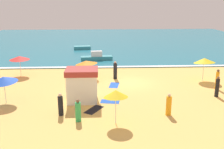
{
  "coord_description": "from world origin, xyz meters",
  "views": [
    {
      "loc": [
        -2.82,
        -24.57,
        7.87
      ],
      "look_at": [
        -1.68,
        0.32,
        0.8
      ],
      "focal_mm": 41.63,
      "sensor_mm": 36.0,
      "label": 1
    }
  ],
  "objects_px": {
    "beach_umbrella_0": "(86,62)",
    "beachgoer_3": "(78,111)",
    "beach_umbrella_7": "(4,79)",
    "beachgoer_1": "(61,105)",
    "beach_umbrella_2": "(116,94)",
    "beachgoer_2": "(115,71)",
    "beachgoer_9": "(169,105)",
    "lifeguard_cabana": "(82,85)",
    "beach_umbrella_4": "(19,58)",
    "small_boat_0": "(82,48)",
    "beachgoer_0": "(217,87)",
    "beachgoer_6": "(217,80)",
    "beach_umbrella_3": "(204,60)",
    "small_boat_1": "(97,57)"
  },
  "relations": [
    {
      "from": "beach_umbrella_0",
      "to": "beachgoer_3",
      "type": "height_order",
      "value": "beach_umbrella_0"
    },
    {
      "from": "small_boat_1",
      "to": "beachgoer_0",
      "type": "bearing_deg",
      "value": -54.28
    },
    {
      "from": "small_boat_0",
      "to": "beachgoer_2",
      "type": "bearing_deg",
      "value": -75.05
    },
    {
      "from": "beachgoer_1",
      "to": "small_boat_1",
      "type": "xyz_separation_m",
      "value": [
        2.35,
        17.6,
        -0.28
      ]
    },
    {
      "from": "beach_umbrella_2",
      "to": "beach_umbrella_4",
      "type": "distance_m",
      "value": 15.43
    },
    {
      "from": "beach_umbrella_4",
      "to": "beach_umbrella_0",
      "type": "bearing_deg",
      "value": -10.51
    },
    {
      "from": "beachgoer_1",
      "to": "beachgoer_6",
      "type": "xyz_separation_m",
      "value": [
        13.59,
        5.13,
        0.14
      ]
    },
    {
      "from": "beach_umbrella_0",
      "to": "beachgoer_2",
      "type": "xyz_separation_m",
      "value": [
        3.01,
        -0.38,
        -0.83
      ]
    },
    {
      "from": "beach_umbrella_3",
      "to": "beachgoer_2",
      "type": "bearing_deg",
      "value": 173.79
    },
    {
      "from": "beach_umbrella_4",
      "to": "beachgoer_3",
      "type": "xyz_separation_m",
      "value": [
        7.17,
        -11.57,
        -1.24
      ]
    },
    {
      "from": "beachgoer_1",
      "to": "beachgoer_3",
      "type": "relative_size",
      "value": 1.05
    },
    {
      "from": "beachgoer_6",
      "to": "small_boat_0",
      "type": "xyz_separation_m",
      "value": [
        -13.75,
        20.73,
        -0.55
      ]
    },
    {
      "from": "beach_umbrella_0",
      "to": "beach_umbrella_7",
      "type": "distance_m",
      "value": 9.03
    },
    {
      "from": "beach_umbrella_7",
      "to": "beachgoer_1",
      "type": "bearing_deg",
      "value": -28.39
    },
    {
      "from": "beach_umbrella_0",
      "to": "beach_umbrella_3",
      "type": "height_order",
      "value": "beach_umbrella_3"
    },
    {
      "from": "beachgoer_3",
      "to": "beachgoer_9",
      "type": "xyz_separation_m",
      "value": [
        6.35,
        0.71,
        0.02
      ]
    },
    {
      "from": "beachgoer_1",
      "to": "beachgoer_3",
      "type": "xyz_separation_m",
      "value": [
        1.32,
        -1.04,
        -0.05
      ]
    },
    {
      "from": "beach_umbrella_2",
      "to": "beachgoer_9",
      "type": "relative_size",
      "value": 1.5
    },
    {
      "from": "beachgoer_3",
      "to": "beachgoer_9",
      "type": "bearing_deg",
      "value": 6.34
    },
    {
      "from": "beach_umbrella_4",
      "to": "beachgoer_2",
      "type": "distance_m",
      "value": 10.45
    },
    {
      "from": "beachgoer_9",
      "to": "beachgoer_6",
      "type": "bearing_deg",
      "value": 42.69
    },
    {
      "from": "beachgoer_0",
      "to": "beachgoer_6",
      "type": "bearing_deg",
      "value": 66.3
    },
    {
      "from": "beachgoer_2",
      "to": "beachgoer_9",
      "type": "bearing_deg",
      "value": -70.28
    },
    {
      "from": "beachgoer_3",
      "to": "beachgoer_9",
      "type": "height_order",
      "value": "beachgoer_9"
    },
    {
      "from": "beachgoer_0",
      "to": "beachgoer_6",
      "type": "relative_size",
      "value": 0.94
    },
    {
      "from": "beachgoer_0",
      "to": "small_boat_0",
      "type": "xyz_separation_m",
      "value": [
        -12.88,
        22.69,
        -0.48
      ]
    },
    {
      "from": "beachgoer_0",
      "to": "beachgoer_9",
      "type": "height_order",
      "value": "beachgoer_0"
    },
    {
      "from": "beach_umbrella_4",
      "to": "beach_umbrella_7",
      "type": "relative_size",
      "value": 0.93
    },
    {
      "from": "beach_umbrella_0",
      "to": "beachgoer_9",
      "type": "distance_m",
      "value": 11.45
    },
    {
      "from": "lifeguard_cabana",
      "to": "beachgoer_6",
      "type": "bearing_deg",
      "value": 11.34
    },
    {
      "from": "beach_umbrella_4",
      "to": "beachgoer_2",
      "type": "relative_size",
      "value": 1.48
    },
    {
      "from": "beach_umbrella_2",
      "to": "small_boat_0",
      "type": "relative_size",
      "value": 0.83
    },
    {
      "from": "beachgoer_1",
      "to": "beachgoer_2",
      "type": "distance_m",
      "value": 9.85
    },
    {
      "from": "beach_umbrella_2",
      "to": "beachgoer_2",
      "type": "xyz_separation_m",
      "value": [
        0.57,
        10.29,
        -1.22
      ]
    },
    {
      "from": "beach_umbrella_7",
      "to": "beachgoer_2",
      "type": "height_order",
      "value": "beach_umbrella_7"
    },
    {
      "from": "beach_umbrella_4",
      "to": "beachgoer_0",
      "type": "height_order",
      "value": "beach_umbrella_4"
    },
    {
      "from": "beach_umbrella_2",
      "to": "beachgoer_0",
      "type": "xyz_separation_m",
      "value": [
        8.9,
        4.64,
        -1.25
      ]
    },
    {
      "from": "beach_umbrella_0",
      "to": "small_boat_1",
      "type": "distance_m",
      "value": 8.55
    },
    {
      "from": "beach_umbrella_4",
      "to": "beach_umbrella_7",
      "type": "height_order",
      "value": "beach_umbrella_7"
    },
    {
      "from": "lifeguard_cabana",
      "to": "beachgoer_6",
      "type": "xyz_separation_m",
      "value": [
        12.21,
        2.45,
        -0.47
      ]
    },
    {
      "from": "beachgoer_2",
      "to": "beachgoer_3",
      "type": "xyz_separation_m",
      "value": [
        -3.08,
        -9.85,
        -0.16
      ]
    },
    {
      "from": "beach_umbrella_0",
      "to": "beachgoer_6",
      "type": "relative_size",
      "value": 1.51
    },
    {
      "from": "beach_umbrella_4",
      "to": "beachgoer_0",
      "type": "bearing_deg",
      "value": -21.65
    },
    {
      "from": "beach_umbrella_0",
      "to": "beachgoer_9",
      "type": "xyz_separation_m",
      "value": [
        6.28,
        -9.53,
        -0.97
      ]
    },
    {
      "from": "beachgoer_1",
      "to": "small_boat_1",
      "type": "relative_size",
      "value": 0.38
    },
    {
      "from": "beach_umbrella_3",
      "to": "beachgoer_9",
      "type": "relative_size",
      "value": 1.81
    },
    {
      "from": "beach_umbrella_7",
      "to": "beachgoer_9",
      "type": "xyz_separation_m",
      "value": [
        12.41,
        -2.9,
        -1.21
      ]
    },
    {
      "from": "beach_umbrella_7",
      "to": "beachgoer_2",
      "type": "relative_size",
      "value": 1.6
    },
    {
      "from": "lifeguard_cabana",
      "to": "beachgoer_1",
      "type": "height_order",
      "value": "lifeguard_cabana"
    },
    {
      "from": "lifeguard_cabana",
      "to": "small_boat_0",
      "type": "distance_m",
      "value": 23.25
    }
  ]
}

